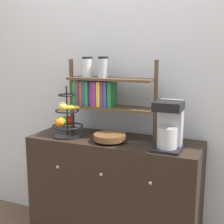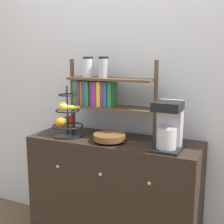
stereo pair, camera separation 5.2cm
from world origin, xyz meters
The scene contains 6 objects.
wall_back centered at (0.00, 0.49, 1.30)m, with size 7.00×0.05×2.60m, color silver.
sideboard centered at (0.00, 0.22, 0.44)m, with size 1.28×0.47×0.88m.
coffee_maker centered at (0.42, 0.16, 1.04)m, with size 0.19×0.22×0.32m.
fruit_stand centered at (-0.38, 0.16, 1.01)m, with size 0.24×0.24×0.39m.
wooden_bowl centered at (0.00, 0.14, 0.91)m, with size 0.23×0.23×0.06m.
shelf_hutch centered at (-0.15, 0.31, 1.23)m, with size 0.72×0.20×0.60m.
Camera 2 is at (0.93, -1.81, 1.51)m, focal length 50.00 mm.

